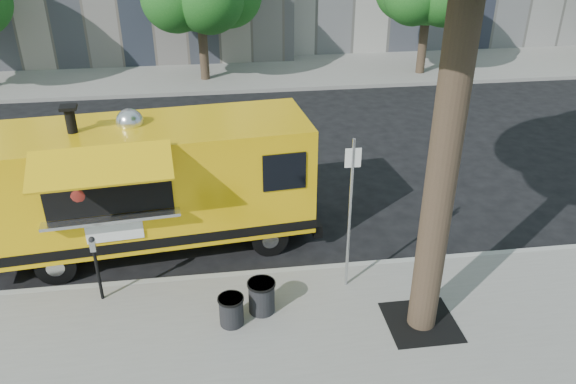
% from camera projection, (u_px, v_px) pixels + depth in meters
% --- Properties ---
extents(ground, '(120.00, 120.00, 0.00)m').
position_uv_depth(ground, '(258.00, 252.00, 11.99)').
color(ground, black).
rests_on(ground, ground).
extents(curb, '(60.00, 0.14, 0.16)m').
position_uv_depth(curb, '(262.00, 275.00, 11.14)').
color(curb, '#999993').
rests_on(curb, ground).
extents(far_sidewalk, '(60.00, 5.00, 0.15)m').
position_uv_depth(far_sidewalk, '(229.00, 74.00, 23.79)').
color(far_sidewalk, gray).
rests_on(far_sidewalk, ground).
extents(tree_well, '(1.20, 1.20, 0.02)m').
position_uv_depth(tree_well, '(421.00, 322.00, 9.77)').
color(tree_well, black).
rests_on(tree_well, sidewalk).
extents(sign_post, '(0.28, 0.06, 3.00)m').
position_uv_depth(sign_post, '(350.00, 207.00, 9.96)').
color(sign_post, silver).
rests_on(sign_post, sidewalk).
extents(parking_meter, '(0.11, 0.11, 1.33)m').
position_uv_depth(parking_meter, '(96.00, 261.00, 9.98)').
color(parking_meter, black).
rests_on(parking_meter, sidewalk).
extents(food_truck, '(6.76, 3.52, 3.25)m').
position_uv_depth(food_truck, '(155.00, 182.00, 11.53)').
color(food_truck, yellow).
rests_on(food_truck, ground).
extents(trash_bin_left, '(0.45, 0.45, 0.55)m').
position_uv_depth(trash_bin_left, '(231.00, 310.00, 9.63)').
color(trash_bin_left, black).
rests_on(trash_bin_left, sidewalk).
extents(trash_bin_right, '(0.51, 0.51, 0.61)m').
position_uv_depth(trash_bin_right, '(262.00, 296.00, 9.91)').
color(trash_bin_right, black).
rests_on(trash_bin_right, sidewalk).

